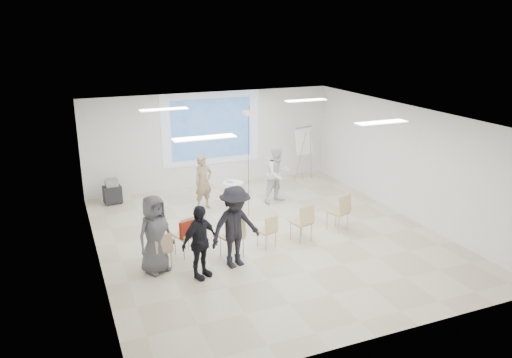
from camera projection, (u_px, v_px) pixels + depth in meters
name	position (u px, v px, depth m)	size (l,w,h in m)	color
floor	(268.00, 238.00, 12.33)	(8.00, 9.00, 0.10)	beige
ceiling	(269.00, 114.00, 11.40)	(8.00, 9.00, 0.10)	white
wall_back	(211.00, 139.00, 15.88)	(8.00, 0.10, 3.00)	silver
wall_left	(91.00, 200.00, 10.39)	(0.10, 9.00, 3.00)	silver
wall_right	(407.00, 161.00, 13.34)	(0.10, 9.00, 3.00)	silver
projection_halo	(212.00, 129.00, 15.72)	(3.20, 0.01, 2.30)	silver
projection_image	(212.00, 129.00, 15.70)	(2.60, 0.01, 1.90)	#3368AE
pedestal_table	(233.00, 192.00, 14.26)	(0.67, 0.67, 0.72)	white
player_left	(203.00, 179.00, 13.89)	(0.64, 0.44, 1.77)	#997D5E
player_right	(278.00, 171.00, 14.42)	(0.91, 0.73, 1.89)	white
controller_left	(207.00, 166.00, 14.09)	(0.04, 0.11, 0.04)	white
controller_right	(269.00, 158.00, 14.47)	(0.04, 0.12, 0.04)	silver
chair_far_left	(162.00, 248.00, 10.50)	(0.49, 0.51, 0.84)	tan
chair_left_mid	(188.00, 233.00, 11.09)	(0.59, 0.61, 0.97)	tan
chair_left_inner	(234.00, 234.00, 11.02)	(0.56, 0.59, 0.96)	tan
chair_center	(269.00, 229.00, 11.55)	(0.47, 0.49, 0.80)	tan
chair_right_inner	(303.00, 220.00, 11.86)	(0.53, 0.56, 0.93)	tan
chair_right_far	(341.00, 209.00, 12.48)	(0.60, 0.62, 0.97)	tan
red_jacket	(188.00, 229.00, 10.91)	(0.40, 0.09, 0.39)	#9C2413
laptop	(231.00, 235.00, 11.11)	(0.35, 0.26, 0.03)	black
audience_left	(199.00, 237.00, 10.07)	(1.05, 0.63, 1.80)	black
audience_mid	(235.00, 222.00, 10.53)	(1.33, 0.72, 2.05)	black
audience_outer	(154.00, 230.00, 10.31)	(0.93, 0.61, 1.90)	#535257
flipchart_easel	(304.00, 141.00, 16.32)	(0.77, 0.60, 1.82)	gray
av_cart	(112.00, 192.00, 14.46)	(0.53, 0.44, 0.74)	black
ceiling_projector	(249.00, 118.00, 12.86)	(0.30, 0.25, 3.00)	white
fluor_panel_nw	(164.00, 109.00, 12.46)	(1.20, 0.30, 0.02)	white
fluor_panel_ne	(306.00, 100.00, 13.92)	(1.20, 0.30, 0.02)	white
fluor_panel_sw	(204.00, 138.00, 9.38)	(1.20, 0.30, 0.02)	white
fluor_panel_se	(381.00, 122.00, 10.83)	(1.20, 0.30, 0.02)	white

